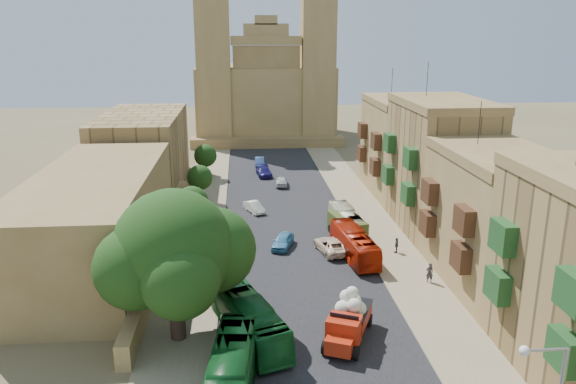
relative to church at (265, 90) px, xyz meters
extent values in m
plane|color=brown|center=(0.00, -78.61, -9.52)|extent=(260.00, 260.00, 0.00)
cube|color=black|center=(0.00, -48.61, -9.51)|extent=(14.00, 140.00, 0.01)
cube|color=#7F7053|center=(9.50, -48.61, -9.51)|extent=(5.00, 140.00, 0.01)
cube|color=#7F7053|center=(-9.50, -48.61, -9.51)|extent=(5.00, 140.00, 0.01)
cube|color=#7F7053|center=(7.00, -48.61, -9.46)|extent=(0.25, 140.00, 0.12)
cube|color=#7F7053|center=(-7.00, -48.61, -9.46)|extent=(0.25, 140.00, 0.12)
cube|color=#1D491F|center=(11.55, -85.53, -4.96)|extent=(0.90, 2.20, 2.00)
cube|color=#1D491F|center=(11.55, -77.69, -4.96)|extent=(0.90, 2.20, 2.00)
cube|color=#1D491F|center=(11.55, -85.53, -1.60)|extent=(0.90, 2.20, 2.00)
cube|color=#1D491F|center=(11.55, -77.69, -1.60)|extent=(0.90, 2.20, 2.00)
cube|color=olive|center=(16.00, -67.61, -4.27)|extent=(8.00, 14.00, 10.50)
cube|color=brown|center=(16.00, -67.61, 1.38)|extent=(8.20, 14.00, 0.80)
cylinder|color=black|center=(15.00, -64.81, 3.58)|extent=(0.06, 0.06, 3.60)
cube|color=#412515|center=(11.55, -71.53, -5.53)|extent=(0.90, 2.20, 2.00)
cube|color=#412515|center=(11.55, -63.69, -5.53)|extent=(0.90, 2.20, 2.00)
cube|color=#412515|center=(11.55, -71.53, -2.59)|extent=(0.90, 2.20, 2.00)
cube|color=#412515|center=(11.55, -63.69, -2.59)|extent=(0.90, 2.20, 2.00)
cube|color=olive|center=(16.00, -53.61, -3.02)|extent=(8.00, 14.00, 13.00)
cube|color=brown|center=(16.00, -53.61, 3.88)|extent=(8.20, 14.00, 0.80)
cylinder|color=black|center=(15.00, -50.81, 6.08)|extent=(0.06, 0.06, 3.60)
cube|color=#1D491F|center=(11.55, -57.53, -4.58)|extent=(0.90, 2.20, 2.00)
cube|color=#1D491F|center=(11.55, -49.69, -4.58)|extent=(0.90, 2.20, 2.00)
cube|color=#1D491F|center=(11.55, -57.53, -0.94)|extent=(0.90, 2.20, 2.00)
cube|color=#1D491F|center=(11.55, -49.69, -0.94)|extent=(0.90, 2.20, 2.00)
cube|color=olive|center=(16.00, -39.61, -3.77)|extent=(8.00, 14.00, 11.50)
cube|color=brown|center=(16.00, -39.61, 2.38)|extent=(8.20, 14.00, 0.80)
cylinder|color=black|center=(15.00, -36.81, 4.58)|extent=(0.06, 0.06, 3.60)
cube|color=#412515|center=(11.55, -43.53, -5.15)|extent=(0.90, 2.20, 2.00)
cube|color=#412515|center=(11.55, -35.69, -5.15)|extent=(0.90, 2.20, 2.00)
cube|color=#412515|center=(11.55, -43.53, -1.93)|extent=(0.90, 2.20, 2.00)
cube|color=#412515|center=(11.55, -35.69, -1.93)|extent=(0.90, 2.20, 2.00)
cube|color=olive|center=(-12.50, -58.61, -8.62)|extent=(1.00, 40.00, 1.80)
cube|color=brown|center=(-18.00, -60.61, -5.32)|extent=(10.00, 28.00, 8.40)
cube|color=olive|center=(-18.00, -34.61, -4.52)|extent=(10.00, 22.00, 10.00)
cube|color=olive|center=(0.00, 2.39, -2.52)|extent=(26.00, 20.00, 14.00)
cube|color=brown|center=(0.00, -8.11, -8.62)|extent=(28.00, 4.00, 1.80)
cube|color=brown|center=(0.00, -6.41, 0.48)|extent=(12.00, 2.00, 16.00)
cube|color=olive|center=(0.00, -6.41, 9.38)|extent=(12.60, 2.40, 1.60)
cube|color=olive|center=(0.00, -6.41, 11.08)|extent=(8.00, 2.00, 2.40)
cube|color=olive|center=(0.00, -6.41, 12.88)|extent=(4.00, 2.00, 1.60)
cube|color=olive|center=(-9.50, -5.11, 4.98)|extent=(6.00, 6.00, 29.00)
cube|color=olive|center=(9.50, -5.11, 4.98)|extent=(6.00, 6.00, 29.00)
cylinder|color=#332319|center=(-9.50, -74.61, -7.49)|extent=(1.06, 1.06, 4.04)
sphere|color=black|center=(-9.50, -74.61, -2.92)|extent=(8.09, 8.09, 8.09)
sphere|color=black|center=(-6.95, -73.34, -3.56)|extent=(5.96, 5.96, 5.96)
sphere|color=black|center=(-11.84, -75.57, -3.77)|extent=(5.53, 5.53, 5.53)
sphere|color=black|center=(-8.86, -77.17, -3.98)|extent=(5.11, 5.11, 5.11)
sphere|color=black|center=(-10.67, -72.27, -2.07)|extent=(4.68, 4.68, 4.68)
cylinder|color=#332319|center=(-10.00, -66.61, -8.50)|extent=(0.44, 0.44, 2.04)
sphere|color=black|center=(-10.00, -66.61, -6.44)|extent=(2.97, 2.97, 2.97)
cylinder|color=#332319|center=(-10.00, -54.61, -8.31)|extent=(0.44, 0.44, 2.41)
sphere|color=black|center=(-10.00, -54.61, -5.88)|extent=(3.51, 3.51, 3.51)
cylinder|color=#332319|center=(-10.00, -42.61, -8.45)|extent=(0.44, 0.44, 2.14)
sphere|color=black|center=(-10.00, -42.61, -6.29)|extent=(3.11, 3.11, 3.11)
cylinder|color=#332319|center=(-10.00, -30.61, -8.40)|extent=(0.44, 0.44, 2.23)
sphere|color=black|center=(-10.00, -30.61, -6.15)|extent=(3.24, 3.24, 3.24)
cylinder|color=gray|center=(7.30, -90.61, -1.52)|extent=(1.80, 0.12, 0.12)
sphere|color=white|center=(6.40, -90.61, -1.52)|extent=(0.44, 0.44, 0.44)
cube|color=#B0240D|center=(2.59, -74.89, -8.23)|extent=(3.55, 4.29, 0.92)
cube|color=black|center=(2.59, -74.89, -7.72)|extent=(3.61, 4.35, 0.12)
cube|color=#B0240D|center=(1.65, -77.05, -8.13)|extent=(2.67, 2.46, 1.85)
cube|color=#B0240D|center=(1.15, -78.18, -8.54)|extent=(2.09, 1.83, 1.03)
cube|color=black|center=(1.65, -77.05, -7.41)|extent=(1.83, 0.87, 0.92)
cylinder|color=black|center=(0.34, -77.49, -9.05)|extent=(0.70, 0.99, 0.92)
cylinder|color=black|center=(2.22, -78.31, -9.05)|extent=(0.70, 0.99, 0.92)
cylinder|color=black|center=(2.14, -73.35, -9.05)|extent=(0.70, 0.99, 0.92)
cylinder|color=black|center=(4.02, -74.17, -9.05)|extent=(0.70, 0.99, 0.92)
sphere|color=beige|center=(1.87, -75.25, -7.46)|extent=(1.13, 1.13, 1.13)
sphere|color=beige|center=(2.94, -75.38, -7.46)|extent=(1.13, 1.13, 1.13)
sphere|color=beige|center=(2.84, -74.33, -7.46)|extent=(1.13, 1.13, 1.13)
sphere|color=beige|center=(2.26, -74.63, -6.90)|extent=(1.03, 1.03, 1.03)
sphere|color=beige|center=(2.55, -75.88, -6.95)|extent=(1.03, 1.03, 1.03)
sphere|color=beige|center=(2.55, -74.98, -6.44)|extent=(0.92, 0.92, 0.92)
cube|color=#3C491B|center=(5.81, -56.16, -8.42)|extent=(3.48, 5.68, 2.18)
cylinder|color=black|center=(5.23, -58.19, -9.08)|extent=(0.54, 0.93, 0.87)
cylinder|color=black|center=(7.24, -57.71, -9.08)|extent=(0.54, 0.93, 0.87)
cylinder|color=black|center=(4.37, -54.62, -9.08)|extent=(0.54, 0.93, 0.87)
cylinder|color=black|center=(6.38, -54.13, -9.08)|extent=(0.54, 0.93, 0.87)
imported|color=#104D1C|center=(-5.72, -81.36, -8.06)|extent=(3.57, 10.66, 2.91)
imported|color=#145D24|center=(-4.70, -74.78, -8.05)|extent=(5.86, 10.71, 2.93)
imported|color=#AA1D07|center=(5.49, -61.36, -8.21)|extent=(3.19, 9.54, 2.61)
imported|color=beige|center=(6.12, -53.98, -8.33)|extent=(2.60, 8.65, 2.37)
imported|color=teal|center=(-1.00, -58.41, -8.83)|extent=(2.81, 4.30, 1.36)
imported|color=white|center=(-3.49, -46.88, -8.90)|extent=(2.63, 3.94, 1.23)
imported|color=beige|center=(3.53, -60.02, -8.82)|extent=(3.31, 5.39, 1.39)
imported|color=#161455|center=(-1.61, -29.97, -8.82)|extent=(2.43, 4.96, 1.39)
imported|color=silver|center=(0.54, -35.61, -8.84)|extent=(1.82, 4.03, 1.34)
imported|color=#355193|center=(-2.02, -23.44, -8.84)|extent=(1.45, 4.09, 1.34)
imported|color=#2A272F|center=(10.74, -67.38, -8.65)|extent=(0.64, 0.43, 1.74)
imported|color=#373739|center=(9.76, -60.68, -8.76)|extent=(0.69, 0.96, 1.51)
camera|label=1|loc=(-4.86, -109.79, 10.95)|focal=35.00mm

